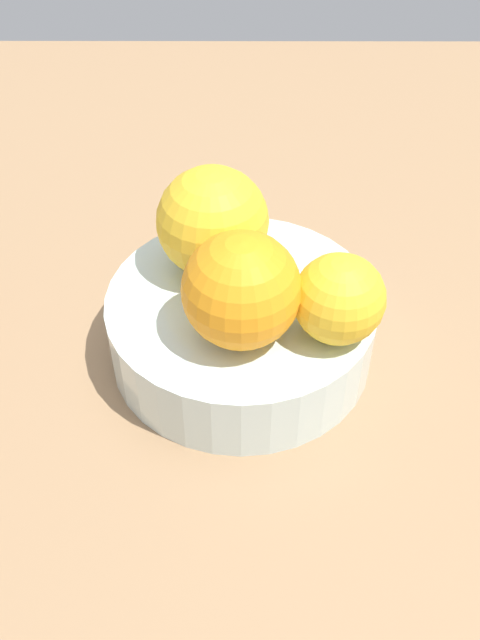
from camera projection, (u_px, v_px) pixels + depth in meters
The scene contains 5 objects.
ground_plane at pixel (240, 359), 54.77cm from camera, with size 110.00×110.00×2.00cm, color #997551.
fruit_bowl at pixel (240, 326), 52.30cm from camera, with size 19.20×19.20×5.30cm.
orange_in_bowl_0 at pixel (211, 222), 50.13cm from camera, with size 7.93×7.93×7.93cm, color yellow.
orange_in_bowl_1 at pixel (338, 299), 45.89cm from camera, with size 6.02×6.02×6.02cm, color yellow.
orange_in_bowl_2 at pixel (240, 290), 45.24cm from camera, with size 7.69×7.69×7.69cm, color orange.
Camera 1 is at (-0.10, 37.00, 39.49)cm, focal length 40.37 mm.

